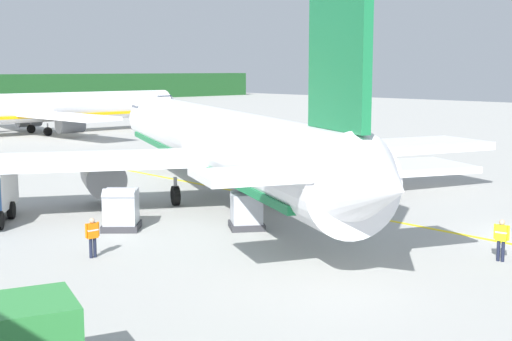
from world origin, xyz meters
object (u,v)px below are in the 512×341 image
(crew_marshaller, at_px, (501,237))
(crew_loader_left, at_px, (92,234))
(cargo_container_near, at_px, (246,211))
(airliner_mid_apron, at_px, (45,108))
(cargo_container_far, at_px, (342,196))
(cargo_container_mid, at_px, (121,210))
(airliner_foreground, at_px, (215,142))

(crew_marshaller, xyz_separation_m, crew_loader_left, (-11.60, 11.57, -0.03))
(cargo_container_near, bearing_deg, airliner_mid_apron, 73.31)
(cargo_container_far, xyz_separation_m, crew_loader_left, (-14.16, 1.19, 0.03))
(cargo_container_mid, height_order, cargo_container_far, cargo_container_mid)
(cargo_container_near, distance_m, cargo_container_far, 6.13)
(cargo_container_near, xyz_separation_m, cargo_container_far, (6.08, -0.81, 0.08))
(crew_marshaller, bearing_deg, cargo_container_mid, 118.08)
(cargo_container_mid, bearing_deg, airliner_foreground, 19.44)
(cargo_container_mid, xyz_separation_m, cargo_container_far, (10.60, -4.71, -0.03))
(crew_marshaller, distance_m, crew_loader_left, 16.39)
(cargo_container_mid, distance_m, crew_marshaller, 17.10)
(airliner_foreground, height_order, crew_loader_left, airliner_foreground)
(cargo_container_near, bearing_deg, crew_marshaller, -72.51)
(cargo_container_near, relative_size, cargo_container_far, 0.98)
(cargo_container_near, height_order, cargo_container_mid, cargo_container_mid)
(airliner_mid_apron, distance_m, cargo_container_far, 54.13)
(cargo_container_near, height_order, crew_loader_left, cargo_container_near)
(cargo_container_near, distance_m, cargo_container_mid, 5.97)
(airliner_foreground, bearing_deg, crew_loader_left, -151.42)
(cargo_container_mid, bearing_deg, crew_loader_left, -135.32)
(airliner_foreground, bearing_deg, cargo_container_mid, -160.56)
(airliner_foreground, bearing_deg, airliner_mid_apron, 75.25)
(airliner_mid_apron, height_order, cargo_container_far, airliner_mid_apron)
(airliner_mid_apron, xyz_separation_m, cargo_container_far, (-9.64, -53.22, -2.09))
(airliner_foreground, distance_m, airliner_mid_apron, 47.16)
(airliner_mid_apron, bearing_deg, airliner_foreground, -104.75)
(cargo_container_mid, bearing_deg, cargo_container_far, -23.95)
(airliner_mid_apron, bearing_deg, cargo_container_far, -100.26)
(airliner_foreground, bearing_deg, crew_marshaller, -90.60)
(cargo_container_far, bearing_deg, cargo_container_mid, 156.05)
(cargo_container_far, height_order, crew_loader_left, cargo_container_far)
(cargo_container_far, distance_m, crew_loader_left, 14.21)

